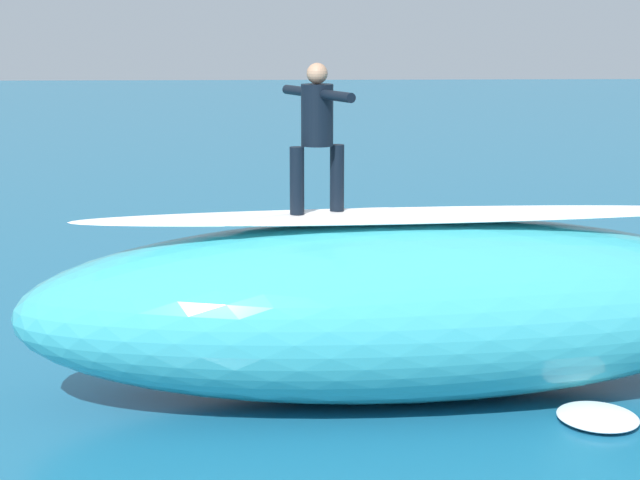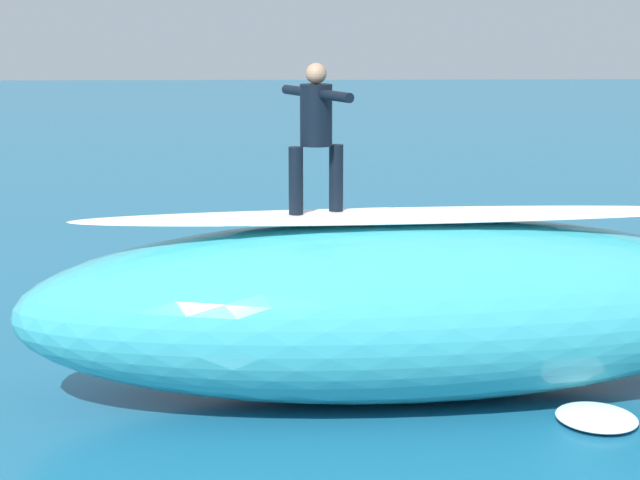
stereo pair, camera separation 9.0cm
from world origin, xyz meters
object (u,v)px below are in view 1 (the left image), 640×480
at_px(surfer_riding, 317,126).
at_px(surfer_paddling, 330,307).
at_px(surfboard_paddling, 322,317).
at_px(surfboard_riding, 317,217).

relative_size(surfer_riding, surfer_paddling, 1.05).
height_order(surfer_riding, surfboard_paddling, surfer_riding).
distance_m(surfboard_riding, surfer_riding, 0.96).
height_order(surfboard_riding, surfboard_paddling, surfboard_riding).
bearing_deg(surfboard_riding, surfer_riding, -24.55).
bearing_deg(surfboard_riding, surfboard_paddling, -118.07).
bearing_deg(surfboard_riding, surfer_paddling, -120.07).
distance_m(surfboard_riding, surfer_paddling, 3.69).
distance_m(surfer_riding, surfer_paddling, 4.25).
xyz_separation_m(surfboard_paddling, surfer_paddling, (-0.11, 0.05, 0.16)).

